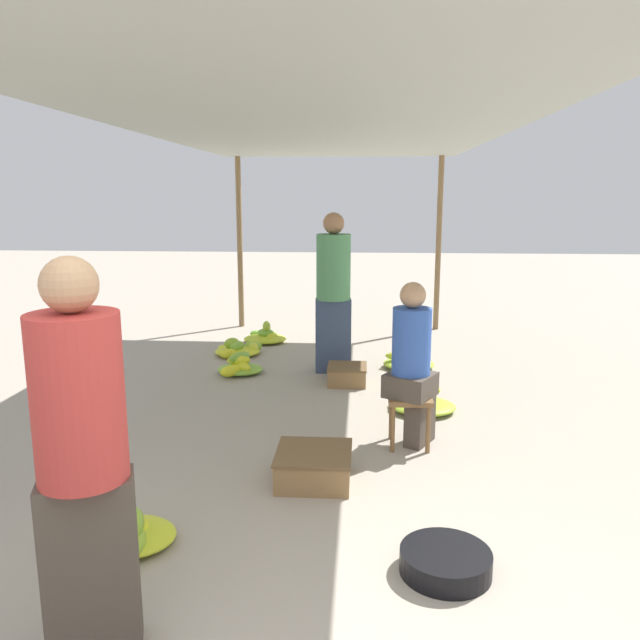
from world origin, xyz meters
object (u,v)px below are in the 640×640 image
Objects in this scene: banana_pile_left_2 at (239,366)px; shopper_walking_mid at (333,291)px; banana_pile_left_0 at (126,533)px; banana_pile_right_1 at (408,361)px; crate_near at (314,466)px; vendor_foreground at (83,457)px; basin_black at (445,562)px; vendor_seated at (413,362)px; banana_pile_left_3 at (266,337)px; banana_pile_right_0 at (421,402)px; banana_pile_left_1 at (239,350)px; crate_mid at (347,374)px; stool at (410,406)px.

shopper_walking_mid reaches higher than banana_pile_left_2.
banana_pile_left_0 reaches higher than banana_pile_right_1.
banana_pile_left_2 reaches higher than crate_near.
banana_pile_right_1 is (1.67, 4.67, -0.82)m from vendor_foreground.
vendor_seated is at bearing 91.90° from basin_black.
banana_pile_left_2 is at bearing -92.05° from banana_pile_left_3.
basin_black is at bearing -92.07° from banana_pile_right_0.
basin_black is at bearing -71.16° from banana_pile_left_3.
basin_black is at bearing 22.81° from vendor_foreground.
banana_pile_left_1 is 1.44× the size of crate_mid.
banana_pile_left_3 reaches higher than banana_pile_left_1.
crate_near reaches higher than crate_mid.
stool is 2.33m from banana_pile_left_0.
banana_pile_left_3 reaches higher than banana_pile_right_0.
vendor_seated is 2.37m from banana_pile_right_1.
banana_pile_right_1 is 3.10m from crate_near.
vendor_seated is (1.54, 2.39, -0.21)m from vendor_foreground.
banana_pile_left_1 is at bearing 152.13° from shopper_walking_mid.
stool is at bearing -63.95° from banana_pile_left_3.
banana_pile_left_2 is 1.09× the size of crate_near.
basin_black is at bearing -63.30° from banana_pile_left_2.
banana_pile_right_1 is at bearing -32.18° from banana_pile_left_3.
banana_pile_left_1 is at bearing 94.38° from vendor_foreground.
shopper_walking_mid is at bearing 108.60° from stool.
vendor_seated reaches higher than crate_mid.
vendor_foreground is 1.18m from banana_pile_left_0.
basin_black is (0.07, -1.71, -0.27)m from stool.
vendor_foreground reaches higher than crate_mid.
banana_pile_right_0 is at bearing -49.33° from crate_mid.
banana_pile_left_2 is at bearing 111.88° from crate_near.
banana_pile_left_2 is (-0.22, 4.28, -0.81)m from vendor_foreground.
vendor_seated is at bearing -63.66° from banana_pile_left_3.
vendor_foreground is at bearing -103.85° from crate_mid.
stool reaches higher than crate_mid.
shopper_walking_mid is (-0.78, 3.81, 0.86)m from basin_black.
stool is at bearing -150.60° from vendor_seated.
banana_pile_left_3 is 1.87m from shopper_walking_mid.
stool is at bearing 42.28° from banana_pile_left_0.
shopper_walking_mid reaches higher than crate_near.
crate_near is at bearing -135.85° from stool.
crate_mid is at bearing 69.74° from banana_pile_left_0.
vendor_foreground is 1.32× the size of vendor_seated.
banana_pile_left_2 is 1.93m from banana_pile_right_1.
vendor_seated is 2.31× the size of banana_pile_left_2.
banana_pile_left_0 is at bearing -87.28° from banana_pile_left_1.
banana_pile_right_0 is 1.73m from crate_near.
banana_pile_right_0 is at bearing -55.77° from shopper_walking_mid.
banana_pile_left_2 reaches higher than banana_pile_left_1.
banana_pile_right_0 is (0.09, 2.53, 0.02)m from basin_black.
banana_pile_right_0 is (0.16, 0.82, -0.25)m from stool.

